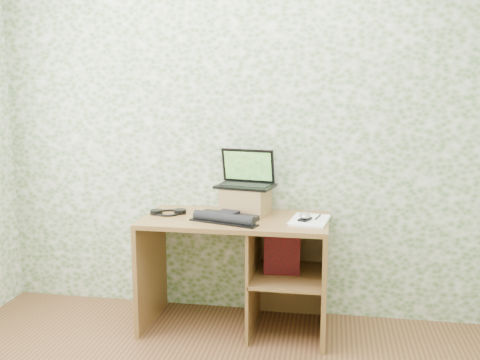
% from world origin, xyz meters
% --- Properties ---
extents(wall_back, '(3.50, 0.00, 3.50)m').
position_xyz_m(wall_back, '(0.00, 1.75, 1.30)').
color(wall_back, white).
rests_on(wall_back, ground).
extents(desk, '(1.20, 0.60, 0.75)m').
position_xyz_m(desk, '(0.08, 1.47, 0.48)').
color(desk, brown).
rests_on(desk, floor).
extents(riser, '(0.33, 0.30, 0.18)m').
position_xyz_m(riser, '(0.04, 1.58, 0.84)').
color(riser, olive).
rests_on(riser, desk).
extents(laptop, '(0.41, 0.33, 0.25)m').
position_xyz_m(laptop, '(0.04, 1.62, 0.98)').
color(laptop, black).
rests_on(laptop, riser).
extents(keyboard, '(0.46, 0.35, 0.06)m').
position_xyz_m(keyboard, '(-0.05, 1.35, 0.77)').
color(keyboard, black).
rests_on(keyboard, desk).
extents(headphones, '(0.24, 0.21, 0.03)m').
position_xyz_m(headphones, '(-0.46, 1.47, 0.76)').
color(headphones, black).
rests_on(headphones, desk).
extents(notepad, '(0.27, 0.35, 0.01)m').
position_xyz_m(notepad, '(0.48, 1.42, 0.76)').
color(notepad, white).
rests_on(notepad, desk).
extents(mouse, '(0.10, 0.13, 0.04)m').
position_xyz_m(mouse, '(0.45, 1.40, 0.78)').
color(mouse, '#B9B9BB').
rests_on(mouse, notepad).
extents(pen, '(0.04, 0.14, 0.01)m').
position_xyz_m(pen, '(0.53, 1.48, 0.77)').
color(pen, black).
rests_on(pen, notepad).
extents(red_box, '(0.24, 0.09, 0.28)m').
position_xyz_m(red_box, '(0.31, 1.44, 0.53)').
color(red_box, maroon).
rests_on(red_box, desk).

